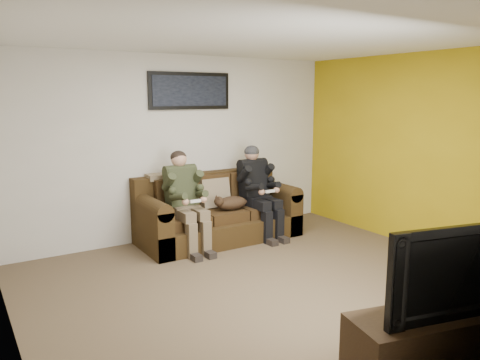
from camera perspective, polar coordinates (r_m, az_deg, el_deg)
floor at (r=5.21m, az=3.83°, el=-12.73°), size 5.00×5.00×0.00m
ceiling at (r=4.83m, az=4.21°, el=16.97°), size 5.00×5.00×0.00m
wall_back at (r=6.79m, az=-7.28°, el=3.96°), size 5.00×0.00×5.00m
wall_left at (r=3.96m, az=-26.71°, el=-1.51°), size 0.00×4.50×4.50m
wall_right at (r=6.63m, az=21.77°, el=3.17°), size 0.00×4.50×4.50m
accent_wall_right at (r=6.62m, az=21.72°, el=3.17°), size 0.00×4.50×4.50m
sofa at (r=6.75m, az=-2.86°, el=-4.21°), size 2.27×0.98×0.93m
throw_pillow at (r=6.71m, az=-3.06°, el=-1.58°), size 0.43×0.21×0.43m
throw_blanket at (r=6.58m, az=-9.35°, el=0.44°), size 0.46×0.23×0.08m
person_left at (r=6.23m, az=-6.72°, el=-1.80°), size 0.51×0.87×1.31m
person_right at (r=6.80m, az=2.19°, el=-0.69°), size 0.51×0.86×1.32m
cat at (r=6.55m, az=-1.17°, el=-2.80°), size 0.66×0.26×0.24m
framed_poster at (r=6.78m, az=-6.12°, el=10.75°), size 1.25×0.05×0.52m
tv_stand at (r=3.98m, az=23.40°, el=-17.51°), size 1.53×0.79×0.46m
television at (r=3.76m, az=24.02°, el=-9.70°), size 1.20×0.43×0.69m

